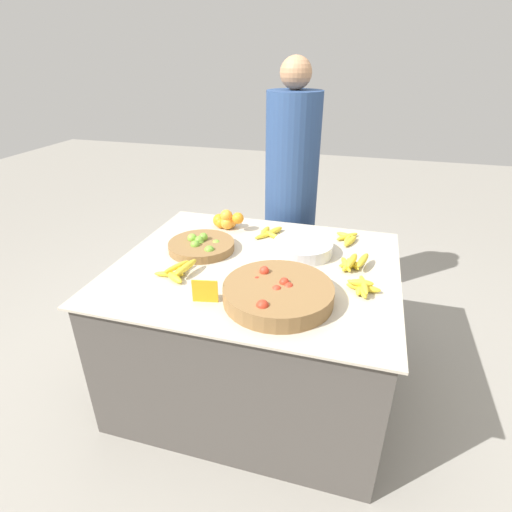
% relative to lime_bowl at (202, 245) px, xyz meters
% --- Properties ---
extents(ground_plane, '(12.00, 12.00, 0.00)m').
position_rel_lime_bowl_xyz_m(ground_plane, '(0.33, -0.09, -0.80)').
color(ground_plane, gray).
extents(market_table, '(1.40, 1.20, 0.78)m').
position_rel_lime_bowl_xyz_m(market_table, '(0.33, -0.09, -0.41)').
color(market_table, '#4C4742').
rests_on(market_table, ground_plane).
extents(lime_bowl, '(0.36, 0.36, 0.09)m').
position_rel_lime_bowl_xyz_m(lime_bowl, '(0.00, 0.00, 0.00)').
color(lime_bowl, olive).
rests_on(lime_bowl, market_table).
extents(tomato_basket, '(0.48, 0.48, 0.10)m').
position_rel_lime_bowl_xyz_m(tomato_basket, '(0.51, -0.37, 0.01)').
color(tomato_basket, olive).
rests_on(tomato_basket, market_table).
extents(orange_pile, '(0.21, 0.13, 0.12)m').
position_rel_lime_bowl_xyz_m(orange_pile, '(0.03, 0.33, 0.02)').
color(orange_pile, orange).
rests_on(orange_pile, market_table).
extents(metal_bowl, '(0.31, 0.31, 0.07)m').
position_rel_lime_bowl_xyz_m(metal_bowl, '(0.54, 0.11, 0.01)').
color(metal_bowl, silver).
rests_on(metal_bowl, market_table).
extents(price_sign, '(0.11, 0.03, 0.11)m').
position_rel_lime_bowl_xyz_m(price_sign, '(0.21, -0.47, 0.03)').
color(price_sign, orange).
rests_on(price_sign, market_table).
extents(banana_bunch_middle_left, '(0.15, 0.17, 0.06)m').
position_rel_lime_bowl_xyz_m(banana_bunch_middle_left, '(0.80, 0.01, 0.00)').
color(banana_bunch_middle_left, yellow).
rests_on(banana_bunch_middle_left, market_table).
extents(banana_bunch_back_center, '(0.18, 0.20, 0.06)m').
position_rel_lime_bowl_xyz_m(banana_bunch_back_center, '(0.00, -0.30, -0.00)').
color(banana_bunch_back_center, yellow).
rests_on(banana_bunch_back_center, market_table).
extents(banana_bunch_front_left, '(0.16, 0.16, 0.06)m').
position_rel_lime_bowl_xyz_m(banana_bunch_front_left, '(0.86, -0.19, -0.00)').
color(banana_bunch_front_left, yellow).
rests_on(banana_bunch_front_left, market_table).
extents(banana_bunch_front_right, '(0.13, 0.21, 0.03)m').
position_rel_lime_bowl_xyz_m(banana_bunch_front_right, '(0.76, 0.34, -0.01)').
color(banana_bunch_front_right, yellow).
rests_on(banana_bunch_front_right, market_table).
extents(banana_bunch_middle_right, '(0.15, 0.20, 0.03)m').
position_rel_lime_bowl_xyz_m(banana_bunch_middle_right, '(0.31, 0.29, -0.01)').
color(banana_bunch_middle_right, yellow).
rests_on(banana_bunch_middle_right, market_table).
extents(vendor_person, '(0.35, 0.35, 1.73)m').
position_rel_lime_bowl_xyz_m(vendor_person, '(0.33, 0.79, -0.00)').
color(vendor_person, navy).
rests_on(vendor_person, ground_plane).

